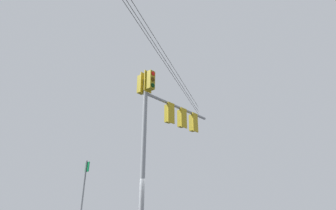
# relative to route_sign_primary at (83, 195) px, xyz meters

# --- Properties ---
(signal_mast_assembly) EXTENTS (3.25, 4.23, 7.33)m
(signal_mast_assembly) POSITION_rel_route_sign_primary_xyz_m (-0.47, 3.14, 3.45)
(signal_mast_assembly) COLOR gray
(signal_mast_assembly) RESTS_ON ground
(route_sign_primary) EXTENTS (0.27, 0.19, 3.17)m
(route_sign_primary) POSITION_rel_route_sign_primary_xyz_m (0.00, 0.00, 0.00)
(route_sign_primary) COLOR slate
(route_sign_primary) RESTS_ON ground
(overhead_wire_span) EXTENTS (16.61, 10.40, 1.36)m
(overhead_wire_span) POSITION_rel_route_sign_primary_xyz_m (-0.57, 2.69, 7.73)
(overhead_wire_span) COLOR black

